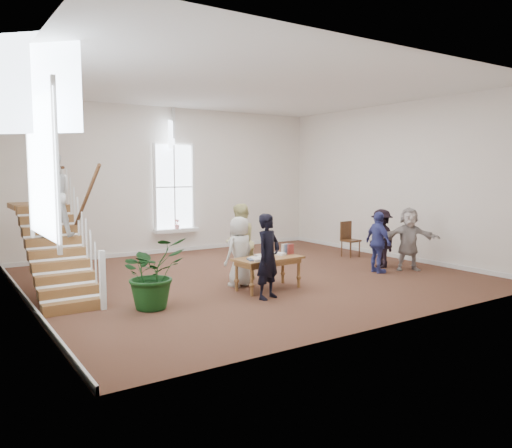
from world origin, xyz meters
TOP-DOWN VIEW (x-y plane):
  - ground at (0.00, 0.00)m, footprint 10.00×10.00m
  - room_shell at (-0.00, 4.39)m, footprint 10.49×10.00m
  - staircase at (-4.34, 0.75)m, footprint 1.10×4.10m
  - library_table at (-0.43, -1.30)m, footprint 1.53×0.84m
  - police_officer at (-0.86, -1.96)m, footprint 0.72×0.60m
  - elderly_woman at (-0.76, -0.71)m, footprint 0.85×0.66m
  - person_yellow at (-0.46, -0.21)m, footprint 1.06×0.95m
  - woman_cluster_a at (2.90, -1.36)m, footprint 0.52×0.95m
  - woman_cluster_b at (3.50, -0.91)m, footprint 0.82×1.12m
  - woman_cluster_c at (3.80, -1.56)m, footprint 1.50×1.27m
  - floor_plant at (-3.06, -1.37)m, footprint 1.34×1.21m
  - side_chair at (4.00, 0.83)m, footprint 0.47×0.47m

SIDE VIEW (x-z plane):
  - ground at x=0.00m, z-range 0.00..0.00m
  - room_shell at x=0.00m, z-range -4.60..5.40m
  - side_chair at x=4.00m, z-range 0.06..1.11m
  - library_table at x=-0.43m, z-range 0.24..0.99m
  - floor_plant at x=-3.06m, z-range 0.00..1.33m
  - woman_cluster_a at x=2.90m, z-range 0.00..1.54m
  - elderly_woman at x=-0.76m, z-range 0.00..1.55m
  - woman_cluster_b at x=3.50m, z-range 0.00..1.55m
  - woman_cluster_c at x=3.80m, z-range 0.00..1.62m
  - police_officer at x=-0.86m, z-range 0.00..1.70m
  - person_yellow at x=-0.46m, z-range 0.00..1.79m
  - staircase at x=-4.34m, z-range 0.16..3.08m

